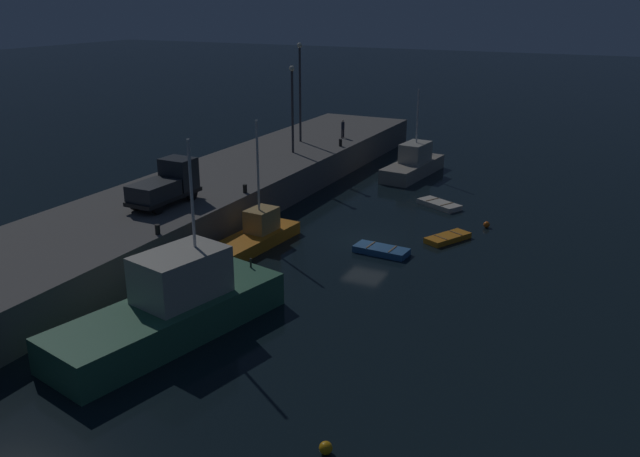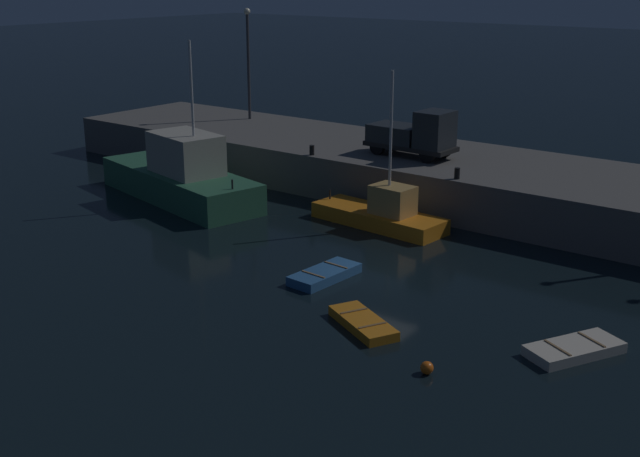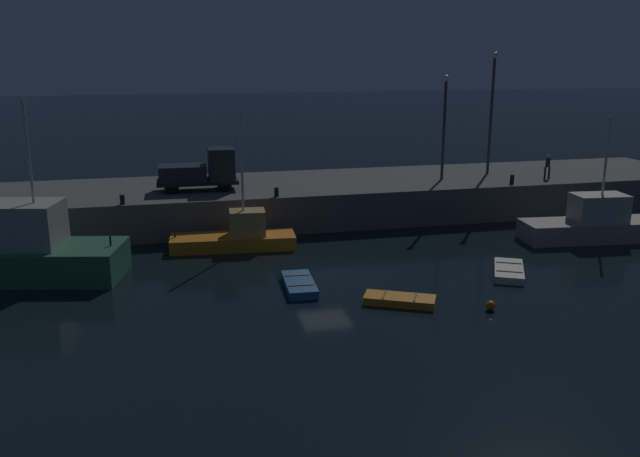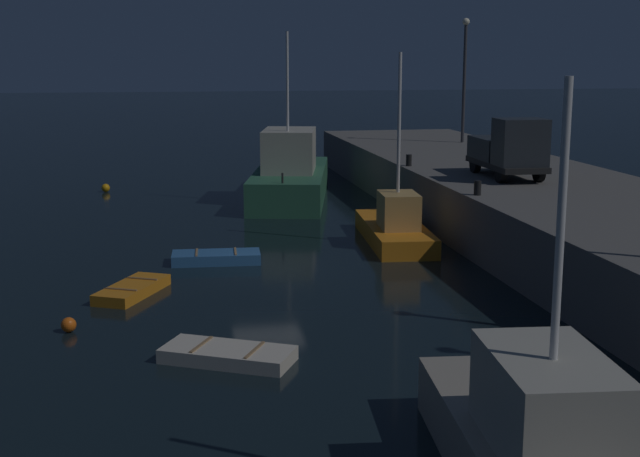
% 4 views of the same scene
% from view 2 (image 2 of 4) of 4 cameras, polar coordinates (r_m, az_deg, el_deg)
% --- Properties ---
extents(ground_plane, '(320.00, 320.00, 0.00)m').
position_cam_2_polar(ground_plane, '(34.14, 4.39, -3.37)').
color(ground_plane, black).
extents(pier_quay, '(60.77, 9.34, 2.39)m').
position_cam_2_polar(pier_quay, '(44.29, 13.34, 2.79)').
color(pier_quay, '#5B5956').
rests_on(pier_quay, ground).
extents(fishing_boat_blue, '(12.10, 6.10, 8.87)m').
position_cam_2_polar(fishing_boat_blue, '(45.69, -9.79, 3.64)').
color(fishing_boat_blue, '#2D6647').
rests_on(fishing_boat_blue, ground).
extents(fishing_boat_white, '(7.28, 2.85, 7.81)m').
position_cam_2_polar(fishing_boat_white, '(40.51, 4.41, 1.10)').
color(fishing_boat_white, orange).
rests_on(fishing_boat_white, ground).
extents(dinghy_orange_near, '(3.38, 2.52, 0.39)m').
position_cam_2_polar(dinghy_orange_near, '(29.26, 3.06, -6.69)').
color(dinghy_orange_near, orange).
rests_on(dinghy_orange_near, ground).
extents(rowboat_white_mid, '(2.80, 3.61, 0.41)m').
position_cam_2_polar(rowboat_white_mid, '(28.61, 17.55, -8.13)').
color(rowboat_white_mid, beige).
rests_on(rowboat_white_mid, ground).
extents(dinghy_red_small, '(1.57, 3.37, 0.44)m').
position_cam_2_polar(dinghy_red_small, '(33.65, 0.34, -3.27)').
color(dinghy_red_small, '#2D6099').
rests_on(dinghy_red_small, ground).
extents(mooring_buoy_near, '(0.43, 0.43, 0.43)m').
position_cam_2_polar(mooring_buoy_near, '(26.26, 7.57, -9.75)').
color(mooring_buoy_near, orange).
rests_on(mooring_buoy_near, ground).
extents(lamp_post_west, '(0.44, 0.44, 7.51)m').
position_cam_2_polar(lamp_post_west, '(56.60, -5.11, 12.15)').
color(lamp_post_west, '#38383D').
rests_on(lamp_post_west, pier_quay).
extents(utility_truck, '(5.16, 2.16, 2.68)m').
position_cam_2_polar(utility_truck, '(45.13, 6.76, 6.61)').
color(utility_truck, black).
rests_on(utility_truck, pier_quay).
extents(bollard_central, '(0.28, 0.28, 0.56)m').
position_cam_2_polar(bollard_central, '(45.47, -0.58, 5.57)').
color(bollard_central, black).
rests_on(bollard_central, pier_quay).
extents(bollard_east, '(0.28, 0.28, 0.56)m').
position_cam_2_polar(bollard_east, '(40.71, 9.68, 3.87)').
color(bollard_east, black).
rests_on(bollard_east, pier_quay).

